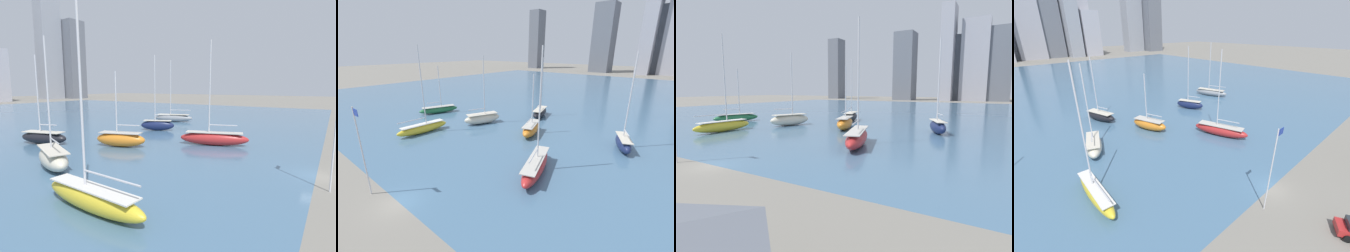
% 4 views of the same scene
% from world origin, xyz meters
% --- Properties ---
extents(ground_plane, '(500.00, 500.00, 0.00)m').
position_xyz_m(ground_plane, '(0.00, 0.00, 0.00)').
color(ground_plane, gray).
extents(harbor_water, '(180.00, 140.00, 0.00)m').
position_xyz_m(harbor_water, '(0.00, 70.00, 0.00)').
color(harbor_water, '#476B89').
rests_on(harbor_water, ground_plane).
extents(flag_pole, '(1.24, 0.14, 9.92)m').
position_xyz_m(flag_pole, '(-3.81, -1.21, 5.43)').
color(flag_pole, silver).
rests_on(flag_pole, ground_plane).
extents(distant_city_skyline, '(207.34, 23.20, 74.07)m').
position_xyz_m(distant_city_skyline, '(22.66, 171.12, 25.87)').
color(distant_city_skyline, slate).
rests_on(distant_city_skyline, ground_plane).
extents(sailboat_black, '(4.61, 8.40, 13.58)m').
position_xyz_m(sailboat_black, '(-5.75, 36.96, 1.07)').
color(sailboat_black, black).
rests_on(sailboat_black, harbor_water).
extents(sailboat_cream, '(5.32, 8.36, 14.10)m').
position_xyz_m(sailboat_cream, '(-12.53, 24.49, 1.19)').
color(sailboat_cream, beige).
rests_on(sailboat_cream, harbor_water).
extents(sailboat_gray, '(5.16, 9.98, 15.33)m').
position_xyz_m(sailboat_gray, '(27.54, 33.57, 1.06)').
color(sailboat_gray, gray).
rests_on(sailboat_gray, harbor_water).
extents(sailboat_navy, '(4.58, 7.03, 15.01)m').
position_xyz_m(sailboat_navy, '(14.36, 29.31, 1.18)').
color(sailboat_navy, '#19234C').
rests_on(sailboat_navy, harbor_water).
extents(sailboat_red, '(5.43, 10.50, 15.61)m').
position_xyz_m(sailboat_red, '(7.65, 14.18, 1.11)').
color(sailboat_red, '#B72828').
rests_on(sailboat_red, harbor_water).
extents(sailboat_orange, '(4.71, 8.02, 11.08)m').
position_xyz_m(sailboat_orange, '(-0.67, 25.56, 1.14)').
color(sailboat_orange, orange).
rests_on(sailboat_orange, harbor_water).
extents(sailboat_yellow, '(2.36, 10.13, 16.04)m').
position_xyz_m(sailboat_yellow, '(-17.08, 13.11, 1.04)').
color(sailboat_yellow, yellow).
rests_on(sailboat_yellow, harbor_water).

